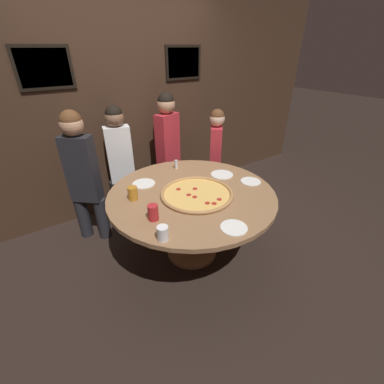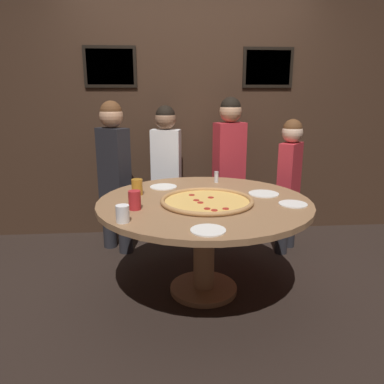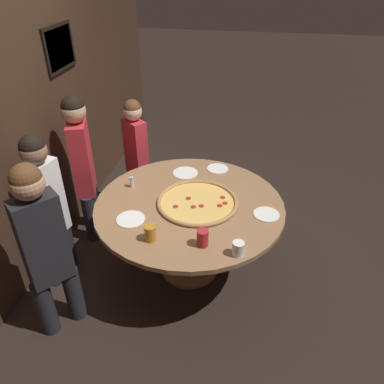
% 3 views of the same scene
% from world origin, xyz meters
% --- Properties ---
extents(ground_plane, '(24.00, 24.00, 0.00)m').
position_xyz_m(ground_plane, '(0.00, 0.00, 0.00)').
color(ground_plane, black).
extents(back_wall, '(6.40, 0.08, 2.60)m').
position_xyz_m(back_wall, '(0.00, 1.38, 1.30)').
color(back_wall, '#3D281C').
rests_on(back_wall, ground_plane).
extents(dining_table, '(1.56, 1.56, 0.74)m').
position_xyz_m(dining_table, '(0.00, 0.00, 0.61)').
color(dining_table, '#936B47').
rests_on(dining_table, ground_plane).
extents(giant_pizza, '(0.67, 0.67, 0.03)m').
position_xyz_m(giant_pizza, '(0.01, -0.07, 0.75)').
color(giant_pizza, '#EAB75B').
rests_on(giant_pizza, dining_table).
extents(drink_cup_beside_pizza, '(0.08, 0.08, 0.11)m').
position_xyz_m(drink_cup_beside_pizza, '(-0.55, -0.44, 0.79)').
color(drink_cup_beside_pizza, white).
rests_on(drink_cup_beside_pizza, dining_table).
extents(drink_cup_far_left, '(0.09, 0.09, 0.12)m').
position_xyz_m(drink_cup_far_left, '(-0.50, 0.19, 0.80)').
color(drink_cup_far_left, '#BC7A23').
rests_on(drink_cup_far_left, dining_table).
extents(drink_cup_far_right, '(0.08, 0.08, 0.13)m').
position_xyz_m(drink_cup_far_right, '(-0.49, -0.19, 0.80)').
color(drink_cup_far_right, '#B22328').
rests_on(drink_cup_far_right, dining_table).
extents(white_plate_right_side, '(0.23, 0.23, 0.01)m').
position_xyz_m(white_plate_right_side, '(0.48, 0.12, 0.74)').
color(white_plate_right_side, white).
rests_on(white_plate_right_side, dining_table).
extents(white_plate_near_front, '(0.22, 0.22, 0.01)m').
position_xyz_m(white_plate_near_front, '(-0.30, 0.41, 0.74)').
color(white_plate_near_front, white).
rests_on(white_plate_near_front, dining_table).
extents(white_plate_left_side, '(0.21, 0.21, 0.01)m').
position_xyz_m(white_plate_left_side, '(-0.05, -0.63, 0.74)').
color(white_plate_left_side, white).
rests_on(white_plate_left_side, dining_table).
extents(white_plate_far_back, '(0.20, 0.20, 0.01)m').
position_xyz_m(white_plate_far_back, '(0.61, -0.16, 0.74)').
color(white_plate_far_back, white).
rests_on(white_plate_far_back, dining_table).
extents(condiment_shaker, '(0.04, 0.04, 0.10)m').
position_xyz_m(condiment_shaker, '(0.17, 0.54, 0.79)').
color(condiment_shaker, silver).
rests_on(condiment_shaker, dining_table).
extents(diner_far_left, '(0.36, 0.21, 1.38)m').
position_xyz_m(diner_far_left, '(-0.26, 1.12, 0.78)').
color(diner_far_left, '#232328').
rests_on(diner_far_left, ground_plane).
extents(diner_centre_back, '(0.39, 0.25, 1.46)m').
position_xyz_m(diner_centre_back, '(0.38, 1.09, 0.83)').
color(diner_centre_back, '#232328').
rests_on(diner_centre_back, ground_plane).
extents(diner_far_right, '(0.29, 0.32, 1.27)m').
position_xyz_m(diner_far_right, '(0.89, 0.73, 0.72)').
color(diner_far_right, '#232328').
rests_on(diner_far_right, ground_plane).
extents(diner_side_right, '(0.36, 0.33, 1.43)m').
position_xyz_m(diner_side_right, '(-0.75, 0.87, 0.81)').
color(diner_side_right, '#232328').
rests_on(diner_side_right, ground_plane).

